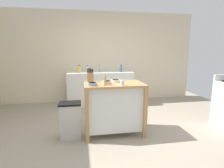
{
  "coord_description": "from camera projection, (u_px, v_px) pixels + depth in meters",
  "views": [
    {
      "loc": [
        -0.54,
        -2.82,
        1.46
      ],
      "look_at": [
        0.01,
        0.34,
        0.87
      ],
      "focal_mm": 28.12,
      "sensor_mm": 36.0,
      "label": 1
    }
  ],
  "objects": [
    {
      "name": "ground_plane",
      "position": [
        115.0,
        136.0,
        3.09
      ],
      "size": [
        6.68,
        6.68,
        0.0
      ],
      "primitive_type": "plane",
      "color": "gray",
      "rests_on": "ground"
    },
    {
      "name": "wall_back",
      "position": [
        100.0,
        57.0,
        5.19
      ],
      "size": [
        5.68,
        0.1,
        2.6
      ],
      "primitive_type": "cube",
      "color": "beige",
      "rests_on": "ground"
    },
    {
      "name": "kitchen_island",
      "position": [
        114.0,
        106.0,
        3.14
      ],
      "size": [
        1.04,
        0.62,
        0.92
      ],
      "color": "#AD7F4C",
      "rests_on": "ground"
    },
    {
      "name": "knife_block",
      "position": [
        90.0,
        77.0,
        3.18
      ],
      "size": [
        0.11,
        0.09,
        0.25
      ],
      "color": "#9E7042",
      "rests_on": "kitchen_island"
    },
    {
      "name": "bowl_ceramic_small",
      "position": [
        115.0,
        81.0,
        3.17
      ],
      "size": [
        0.16,
        0.16,
        0.05
      ],
      "color": "silver",
      "rests_on": "kitchen_island"
    },
    {
      "name": "bowl_ceramic_wide",
      "position": [
        92.0,
        84.0,
        2.84
      ],
      "size": [
        0.16,
        0.16,
        0.05
      ],
      "color": "gray",
      "rests_on": "kitchen_island"
    },
    {
      "name": "bowl_stoneware_deep",
      "position": [
        107.0,
        82.0,
        2.99
      ],
      "size": [
        0.16,
        0.16,
        0.05
      ],
      "color": "beige",
      "rests_on": "kitchen_island"
    },
    {
      "name": "drinking_cup",
      "position": [
        122.0,
        83.0,
        2.87
      ],
      "size": [
        0.07,
        0.07,
        0.09
      ],
      "color": "silver",
      "rests_on": "kitchen_island"
    },
    {
      "name": "pepper_grinder",
      "position": [
        105.0,
        80.0,
        2.84
      ],
      "size": [
        0.04,
        0.04,
        0.19
      ],
      "color": "tan",
      "rests_on": "kitchen_island"
    },
    {
      "name": "trash_bin",
      "position": [
        71.0,
        120.0,
        2.97
      ],
      "size": [
        0.36,
        0.28,
        0.63
      ],
      "color": "#B7B2A8",
      "rests_on": "ground"
    },
    {
      "name": "sink_counter",
      "position": [
        100.0,
        88.0,
        5.0
      ],
      "size": [
        1.82,
        0.6,
        0.91
      ],
      "color": "silver",
      "rests_on": "ground"
    },
    {
      "name": "sink_faucet",
      "position": [
        100.0,
        68.0,
        5.03
      ],
      "size": [
        0.02,
        0.02,
        0.22
      ],
      "color": "#B7BCC1",
      "rests_on": "sink_counter"
    },
    {
      "name": "bottle_hand_soap",
      "position": [
        87.0,
        69.0,
        4.9
      ],
      "size": [
        0.06,
        0.06,
        0.19
      ],
      "color": "white",
      "rests_on": "sink_counter"
    },
    {
      "name": "bottle_dish_soap",
      "position": [
        79.0,
        69.0,
        4.75
      ],
      "size": [
        0.06,
        0.06,
        0.21
      ],
      "color": "yellow",
      "rests_on": "sink_counter"
    },
    {
      "name": "bottle_spray_cleaner",
      "position": [
        121.0,
        69.0,
        4.93
      ],
      "size": [
        0.05,
        0.05,
        0.2
      ],
      "color": "blue",
      "rests_on": "sink_counter"
    }
  ]
}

